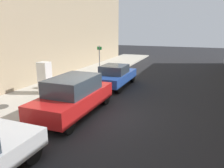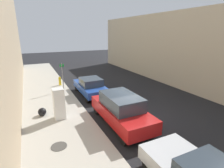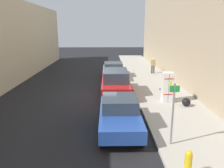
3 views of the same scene
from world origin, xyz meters
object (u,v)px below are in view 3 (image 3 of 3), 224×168
(trash_bag, at_px, (186,102))
(parked_suv_red, at_px, (115,82))
(street_sign_post, at_px, (173,111))
(parked_hatchback_blue, at_px, (120,113))
(discarded_refrigerator, at_px, (167,87))
(parked_sedan_silver, at_px, (113,70))
(fire_hydrant, at_px, (188,163))
(pedestrian_walking_far, at_px, (153,65))

(trash_bag, distance_m, parked_suv_red, 4.82)
(street_sign_post, height_order, parked_hatchback_blue, street_sign_post)
(trash_bag, bearing_deg, parked_suv_red, -34.49)
(discarded_refrigerator, height_order, trash_bag, discarded_refrigerator)
(parked_hatchback_blue, bearing_deg, discarded_refrigerator, -132.22)
(discarded_refrigerator, bearing_deg, trash_bag, 138.52)
(trash_bag, height_order, parked_sedan_silver, parked_sedan_silver)
(fire_hydrant, bearing_deg, street_sign_post, -90.55)
(parked_hatchback_blue, bearing_deg, pedestrian_walking_far, -108.20)
(fire_hydrant, distance_m, parked_suv_red, 8.96)
(pedestrian_walking_far, xyz_separation_m, parked_hatchback_blue, (3.96, 12.03, -0.25))
(discarded_refrigerator, relative_size, pedestrian_walking_far, 1.19)
(discarded_refrigerator, bearing_deg, pedestrian_walking_far, -96.03)
(trash_bag, bearing_deg, pedestrian_walking_far, -90.02)
(trash_bag, bearing_deg, discarded_refrigerator, -41.48)
(discarded_refrigerator, distance_m, street_sign_post, 5.15)
(discarded_refrigerator, bearing_deg, parked_sedan_silver, -67.53)
(street_sign_post, bearing_deg, parked_hatchback_blue, -41.23)
(parked_suv_red, bearing_deg, parked_sedan_silver, -90.00)
(discarded_refrigerator, relative_size, parked_hatchback_blue, 0.43)
(street_sign_post, distance_m, parked_hatchback_blue, 2.61)
(parked_suv_red, bearing_deg, pedestrian_walking_far, -120.27)
(pedestrian_walking_far, height_order, parked_hatchback_blue, pedestrian_walking_far)
(parked_hatchback_blue, bearing_deg, trash_bag, -147.26)
(parked_suv_red, bearing_deg, trash_bag, 145.51)
(trash_bag, relative_size, parked_suv_red, 0.10)
(discarded_refrigerator, bearing_deg, fire_hydrant, 80.27)
(parked_suv_red, distance_m, parked_hatchback_blue, 5.26)
(fire_hydrant, xyz_separation_m, parked_sedan_silver, (1.86, -14.20, 0.16))
(street_sign_post, relative_size, parked_hatchback_blue, 0.57)
(fire_hydrant, bearing_deg, pedestrian_walking_far, -97.67)
(fire_hydrant, bearing_deg, discarded_refrigerator, -99.73)
(trash_bag, relative_size, parked_sedan_silver, 0.11)
(street_sign_post, xyz_separation_m, parked_suv_red, (1.88, -6.91, -0.60))
(street_sign_post, distance_m, pedestrian_walking_far, 13.85)
(trash_bag, bearing_deg, fire_hydrant, 70.94)
(fire_hydrant, relative_size, pedestrian_walking_far, 0.54)
(street_sign_post, distance_m, trash_bag, 4.81)
(fire_hydrant, bearing_deg, parked_hatchback_blue, -61.97)
(discarded_refrigerator, xyz_separation_m, street_sign_post, (1.16, 5.00, 0.45))
(discarded_refrigerator, height_order, parked_sedan_silver, discarded_refrigerator)
(pedestrian_walking_far, bearing_deg, fire_hydrant, -20.14)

